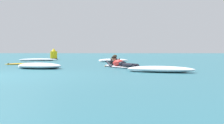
# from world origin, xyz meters

# --- Properties ---
(ground_plane) EXTENTS (120.00, 120.00, 0.00)m
(ground_plane) POSITION_xyz_m (0.00, 10.00, 0.00)
(ground_plane) COLOR #2D6B7A
(surfer_near) EXTENTS (1.63, 2.35, 0.55)m
(surfer_near) POSITION_xyz_m (3.30, 4.17, 0.14)
(surfer_near) COLOR silver
(surfer_near) RESTS_ON ground
(surfer_far) EXTENTS (0.63, 2.69, 0.54)m
(surfer_far) POSITION_xyz_m (2.97, 7.12, 0.13)
(surfer_far) COLOR silver
(surfer_far) RESTS_ON ground
(drifting_surfboard) EXTENTS (2.06, 1.79, 0.16)m
(drifting_surfboard) POSITION_xyz_m (-1.67, 6.74, 0.03)
(drifting_surfboard) COLOR yellow
(drifting_surfboard) RESTS_ON ground
(whitewater_front) EXTENTS (2.16, 1.70, 0.23)m
(whitewater_front) POSITION_xyz_m (0.10, 3.37, 0.11)
(whitewater_front) COLOR white
(whitewater_front) RESTS_ON ground
(whitewater_mid_right) EXTENTS (1.91, 0.93, 0.21)m
(whitewater_mid_right) POSITION_xyz_m (2.78, 10.09, 0.10)
(whitewater_mid_right) COLOR white
(whitewater_mid_right) RESTS_ON ground
(whitewater_back) EXTENTS (2.41, 1.45, 0.21)m
(whitewater_back) POSITION_xyz_m (4.69, 1.72, 0.10)
(whitewater_back) COLOR white
(whitewater_back) RESTS_ON ground
(whitewater_far_band) EXTENTS (2.64, 1.17, 0.18)m
(whitewater_far_band) POSITION_xyz_m (-2.50, 11.46, 0.08)
(whitewater_far_band) COLOR white
(whitewater_far_band) RESTS_ON ground
(channel_marker_buoy) EXTENTS (0.56, 0.56, 0.91)m
(channel_marker_buoy) POSITION_xyz_m (-2.00, 13.72, 0.35)
(channel_marker_buoy) COLOR yellow
(channel_marker_buoy) RESTS_ON ground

